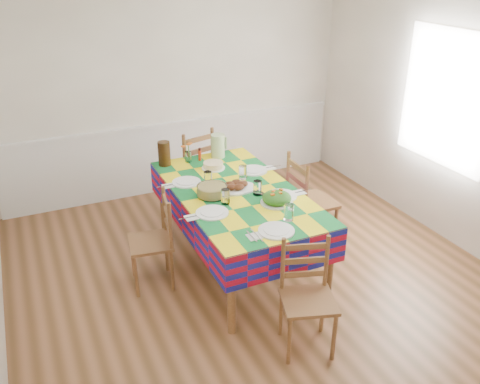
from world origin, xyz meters
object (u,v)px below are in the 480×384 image
at_px(green_pitcher, 218,146).
at_px(tea_pitcher, 164,154).
at_px(chair_near, 307,297).
at_px(chair_right, 308,202).
at_px(meat_platter, 236,187).
at_px(dining_table, 236,199).
at_px(chair_far, 192,170).
at_px(chair_left, 155,241).

relative_size(green_pitcher, tea_pitcher, 0.99).
distance_m(chair_near, chair_right, 1.54).
relative_size(meat_platter, chair_near, 0.44).
bearing_deg(dining_table, chair_near, -89.43).
height_order(meat_platter, tea_pitcher, tea_pitcher).
bearing_deg(chair_far, dining_table, 74.68).
height_order(tea_pitcher, chair_left, tea_pitcher).
bearing_deg(meat_platter, chair_right, -1.59).
relative_size(meat_platter, green_pitcher, 1.54).
xyz_separation_m(meat_platter, chair_far, (0.01, 1.28, -0.33)).
xyz_separation_m(green_pitcher, tea_pitcher, (-0.61, 0.02, 0.00)).
bearing_deg(chair_far, chair_right, 107.17).
distance_m(green_pitcher, tea_pitcher, 0.61).
relative_size(green_pitcher, chair_left, 0.28).
xyz_separation_m(chair_far, chair_left, (-0.84, -1.31, -0.06)).
bearing_deg(chair_near, chair_left, 140.68).
distance_m(dining_table, chair_right, 0.85).
distance_m(dining_table, green_pitcher, 0.93).
relative_size(meat_platter, chair_left, 0.44).
bearing_deg(chair_right, tea_pitcher, 55.96).
relative_size(dining_table, chair_near, 2.25).
height_order(dining_table, chair_right, chair_right).
height_order(meat_platter, chair_left, chair_left).
relative_size(green_pitcher, chair_right, 0.25).
height_order(green_pitcher, chair_near, green_pitcher).
bearing_deg(chair_right, meat_platter, 90.03).
distance_m(meat_platter, chair_far, 1.32).
xyz_separation_m(green_pitcher, chair_near, (-0.16, -2.19, -0.48)).
height_order(green_pitcher, chair_far, green_pitcher).
bearing_deg(chair_left, chair_near, 41.38).
xyz_separation_m(chair_near, chair_left, (-0.84, 1.31, -0.00)).
relative_size(chair_far, chair_left, 1.13).
xyz_separation_m(meat_platter, tea_pitcher, (-0.44, 0.88, 0.10)).
height_order(dining_table, chair_left, chair_left).
relative_size(meat_platter, tea_pitcher, 1.53).
bearing_deg(dining_table, chair_far, 89.46).
height_order(chair_far, chair_left, chair_far).
relative_size(chair_left, chair_right, 0.89).
distance_m(meat_platter, chair_left, 0.92).
bearing_deg(chair_right, green_pitcher, 37.94).
bearing_deg(green_pitcher, tea_pitcher, 178.18).
xyz_separation_m(dining_table, meat_platter, (0.01, 0.02, 0.12)).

